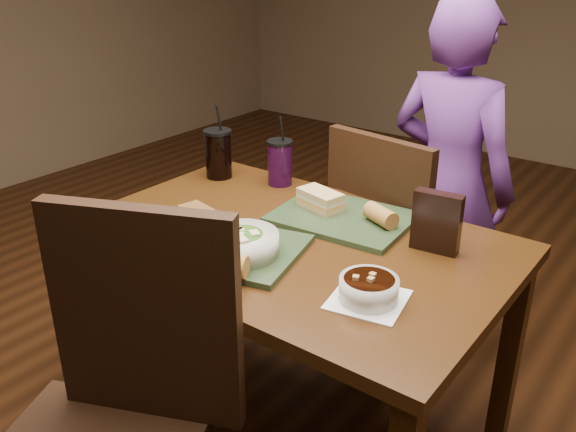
% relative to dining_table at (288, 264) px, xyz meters
% --- Properties ---
extents(ground, '(6.00, 6.00, 0.00)m').
position_rel_dining_table_xyz_m(ground, '(0.00, 0.00, -0.66)').
color(ground, '#381C0B').
rests_on(ground, ground).
extents(dining_table, '(1.30, 0.85, 0.75)m').
position_rel_dining_table_xyz_m(dining_table, '(0.00, 0.00, 0.00)').
color(dining_table, '#3D220C').
rests_on(dining_table, ground).
extents(chair_near, '(0.60, 0.62, 1.05)m').
position_rel_dining_table_xyz_m(chair_near, '(0.02, -0.69, -0.08)').
color(chair_near, black).
rests_on(chair_near, ground).
extents(chair_far, '(0.47, 0.48, 0.97)m').
position_rel_dining_table_xyz_m(chair_far, '(0.07, 0.53, -0.12)').
color(chair_far, black).
rests_on(chair_far, ground).
extents(diner, '(0.55, 0.40, 1.42)m').
position_rel_dining_table_xyz_m(diner, '(0.17, 0.81, 0.05)').
color(diner, '#5E2C7B').
rests_on(diner, ground).
extents(tray_near, '(0.49, 0.41, 0.02)m').
position_rel_dining_table_xyz_m(tray_near, '(-0.09, -0.18, 0.10)').
color(tray_near, '#283A20').
rests_on(tray_near, dining_table).
extents(tray_far, '(0.44, 0.35, 0.02)m').
position_rel_dining_table_xyz_m(tray_far, '(0.06, 0.20, 0.10)').
color(tray_far, '#283A20').
rests_on(tray_far, dining_table).
extents(salad_bowl, '(0.21, 0.21, 0.07)m').
position_rel_dining_table_xyz_m(salad_bowl, '(-0.02, -0.19, 0.14)').
color(salad_bowl, silver).
rests_on(salad_bowl, tray_near).
extents(soup_bowl, '(0.21, 0.21, 0.07)m').
position_rel_dining_table_xyz_m(soup_bowl, '(0.37, -0.17, 0.12)').
color(soup_bowl, white).
rests_on(soup_bowl, dining_table).
extents(sandwich_near, '(0.12, 0.09, 0.05)m').
position_rel_dining_table_xyz_m(sandwich_near, '(-0.27, -0.12, 0.13)').
color(sandwich_near, '#593819').
rests_on(sandwich_near, tray_near).
extents(sandwich_far, '(0.16, 0.11, 0.06)m').
position_rel_dining_table_xyz_m(sandwich_far, '(-0.03, 0.21, 0.14)').
color(sandwich_far, tan).
rests_on(sandwich_far, tray_far).
extents(baguette_near, '(0.13, 0.10, 0.06)m').
position_rel_dining_table_xyz_m(baguette_near, '(0.03, -0.31, 0.14)').
color(baguette_near, '#AD7533').
rests_on(baguette_near, tray_near).
extents(baguette_far, '(0.12, 0.10, 0.06)m').
position_rel_dining_table_xyz_m(baguette_far, '(0.19, 0.22, 0.14)').
color(baguette_far, '#AD7533').
rests_on(baguette_far, tray_far).
extents(cup_cola, '(0.10, 0.10, 0.28)m').
position_rel_dining_table_xyz_m(cup_cola, '(-0.53, 0.26, 0.18)').
color(cup_cola, black).
rests_on(cup_cola, dining_table).
extents(cup_berry, '(0.09, 0.09, 0.26)m').
position_rel_dining_table_xyz_m(cup_berry, '(-0.29, 0.34, 0.17)').
color(cup_berry, black).
rests_on(cup_berry, dining_table).
extents(chip_bag, '(0.14, 0.06, 0.18)m').
position_rel_dining_table_xyz_m(chip_bag, '(0.39, 0.19, 0.18)').
color(chip_bag, black).
rests_on(chip_bag, dining_table).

